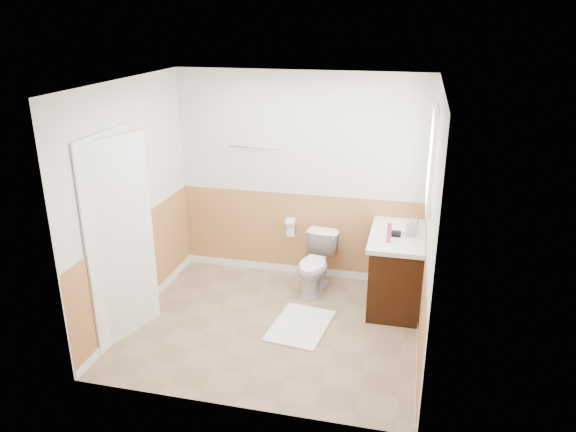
% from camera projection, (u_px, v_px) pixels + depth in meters
% --- Properties ---
extents(floor, '(3.00, 3.00, 0.00)m').
position_uv_depth(floor, '(273.00, 325.00, 5.76)').
color(floor, '#8C7051').
rests_on(floor, ground).
extents(ceiling, '(3.00, 3.00, 0.00)m').
position_uv_depth(ceiling, '(271.00, 83.00, 4.89)').
color(ceiling, white).
rests_on(ceiling, floor).
extents(wall_back, '(3.00, 0.00, 3.00)m').
position_uv_depth(wall_back, '(300.00, 178.00, 6.51)').
color(wall_back, silver).
rests_on(wall_back, floor).
extents(wall_front, '(3.00, 0.00, 3.00)m').
position_uv_depth(wall_front, '(228.00, 272.00, 4.14)').
color(wall_front, silver).
rests_on(wall_front, floor).
extents(wall_left, '(0.00, 3.00, 3.00)m').
position_uv_depth(wall_left, '(132.00, 203.00, 5.65)').
color(wall_left, silver).
rests_on(wall_left, floor).
extents(wall_right, '(0.00, 3.00, 3.00)m').
position_uv_depth(wall_right, '(430.00, 227.00, 5.00)').
color(wall_right, silver).
rests_on(wall_right, floor).
extents(wainscot_back, '(3.00, 0.00, 3.00)m').
position_uv_depth(wainscot_back, '(299.00, 236.00, 6.76)').
color(wainscot_back, '#C67F4F').
rests_on(wainscot_back, floor).
extents(wainscot_front, '(3.00, 0.00, 3.00)m').
position_uv_depth(wainscot_front, '(232.00, 355.00, 4.41)').
color(wainscot_front, '#C67F4F').
rests_on(wainscot_front, floor).
extents(wainscot_left, '(0.00, 2.60, 2.60)m').
position_uv_depth(wainscot_left, '(140.00, 268.00, 5.91)').
color(wainscot_left, '#C67F4F').
rests_on(wainscot_left, floor).
extents(wainscot_right, '(0.00, 2.60, 2.60)m').
position_uv_depth(wainscot_right, '(422.00, 300.00, 5.27)').
color(wainscot_right, '#C67F4F').
rests_on(wainscot_right, floor).
extents(toilet, '(0.46, 0.71, 0.68)m').
position_uv_depth(toilet, '(316.00, 264.00, 6.39)').
color(toilet, white).
rests_on(toilet, floor).
extents(bath_mat, '(0.65, 0.86, 0.02)m').
position_uv_depth(bath_mat, '(300.00, 326.00, 5.74)').
color(bath_mat, white).
rests_on(bath_mat, floor).
extents(vanity_cabinet, '(0.55, 1.10, 0.80)m').
position_uv_depth(vanity_cabinet, '(397.00, 269.00, 6.11)').
color(vanity_cabinet, black).
rests_on(vanity_cabinet, floor).
extents(vanity_knob_left, '(0.03, 0.03, 0.03)m').
position_uv_depth(vanity_knob_left, '(370.00, 258.00, 6.03)').
color(vanity_knob_left, '#B3B4BA').
rests_on(vanity_knob_left, vanity_cabinet).
extents(vanity_knob_right, '(0.03, 0.03, 0.03)m').
position_uv_depth(vanity_knob_right, '(371.00, 251.00, 6.22)').
color(vanity_knob_right, silver).
rests_on(vanity_knob_right, vanity_cabinet).
extents(countertop, '(0.60, 1.15, 0.05)m').
position_uv_depth(countertop, '(398.00, 234.00, 5.97)').
color(countertop, white).
rests_on(countertop, vanity_cabinet).
extents(sink_basin, '(0.36, 0.36, 0.02)m').
position_uv_depth(sink_basin, '(400.00, 226.00, 6.09)').
color(sink_basin, white).
rests_on(sink_basin, countertop).
extents(faucet, '(0.02, 0.02, 0.14)m').
position_uv_depth(faucet, '(417.00, 223.00, 6.03)').
color(faucet, silver).
rests_on(faucet, countertop).
extents(lotion_bottle, '(0.05, 0.05, 0.22)m').
position_uv_depth(lotion_bottle, '(389.00, 232.00, 5.66)').
color(lotion_bottle, '#EB3C70').
rests_on(lotion_bottle, countertop).
extents(soap_dispenser, '(0.12, 0.12, 0.21)m').
position_uv_depth(soap_dispenser, '(411.00, 227.00, 5.82)').
color(soap_dispenser, '#98A2AB').
rests_on(soap_dispenser, countertop).
extents(hair_dryer_body, '(0.14, 0.07, 0.07)m').
position_uv_depth(hair_dryer_body, '(394.00, 233.00, 5.83)').
color(hair_dryer_body, black).
rests_on(hair_dryer_body, countertop).
extents(hair_dryer_handle, '(0.03, 0.03, 0.07)m').
position_uv_depth(hair_dryer_handle, '(392.00, 233.00, 5.92)').
color(hair_dryer_handle, black).
rests_on(hair_dryer_handle, countertop).
extents(mirror_panel, '(0.02, 0.35, 0.90)m').
position_uv_depth(mirror_panel, '(430.00, 165.00, 5.91)').
color(mirror_panel, silver).
rests_on(mirror_panel, wall_right).
extents(window_frame, '(0.04, 0.80, 1.00)m').
position_uv_depth(window_frame, '(431.00, 158.00, 5.37)').
color(window_frame, white).
rests_on(window_frame, wall_right).
extents(window_glass, '(0.01, 0.70, 0.90)m').
position_uv_depth(window_glass, '(433.00, 158.00, 5.37)').
color(window_glass, white).
rests_on(window_glass, wall_right).
extents(door, '(0.29, 0.78, 2.04)m').
position_uv_depth(door, '(121.00, 241.00, 5.30)').
color(door, white).
rests_on(door, wall_left).
extents(door_frame, '(0.02, 0.92, 2.10)m').
position_uv_depth(door_frame, '(114.00, 239.00, 5.31)').
color(door_frame, white).
rests_on(door_frame, wall_left).
extents(door_knob, '(0.06, 0.06, 0.06)m').
position_uv_depth(door_knob, '(143.00, 235.00, 5.61)').
color(door_knob, silver).
rests_on(door_knob, door).
extents(towel_bar, '(0.62, 0.02, 0.02)m').
position_uv_depth(towel_bar, '(254.00, 147.00, 6.46)').
color(towel_bar, silver).
rests_on(towel_bar, wall_back).
extents(tp_holder_bar, '(0.14, 0.02, 0.02)m').
position_uv_depth(tp_holder_bar, '(291.00, 222.00, 6.66)').
color(tp_holder_bar, silver).
rests_on(tp_holder_bar, wall_back).
extents(tp_roll, '(0.10, 0.11, 0.11)m').
position_uv_depth(tp_roll, '(291.00, 222.00, 6.66)').
color(tp_roll, white).
rests_on(tp_roll, tp_holder_bar).
extents(tp_sheet, '(0.10, 0.01, 0.16)m').
position_uv_depth(tp_sheet, '(291.00, 231.00, 6.70)').
color(tp_sheet, white).
rests_on(tp_sheet, tp_roll).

